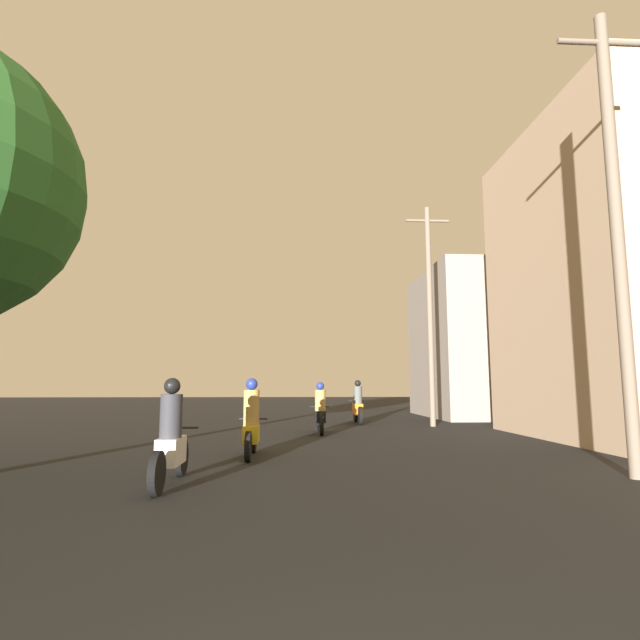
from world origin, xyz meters
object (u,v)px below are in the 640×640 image
(building_right_near, at_px, (627,278))
(utility_pole_far, at_px, (430,309))
(motorcycle_yellow, at_px, (251,425))
(motorcycle_black, at_px, (320,413))
(motorcycle_white, at_px, (171,441))
(building_right_far, at_px, (488,344))
(motorcycle_orange, at_px, (358,406))
(utility_pole_near, at_px, (616,224))

(building_right_near, distance_m, utility_pole_far, 6.30)
(motorcycle_yellow, xyz_separation_m, motorcycle_black, (1.67, 4.89, -0.02))
(motorcycle_white, xyz_separation_m, building_right_near, (10.98, 5.41, 3.76))
(motorcycle_white, bearing_deg, building_right_far, 53.77)
(motorcycle_orange, bearing_deg, motorcycle_white, -118.84)
(motorcycle_white, distance_m, building_right_near, 12.80)
(utility_pole_near, bearing_deg, building_right_far, 76.04)
(utility_pole_near, distance_m, utility_pole_far, 9.93)
(motorcycle_yellow, distance_m, building_right_far, 16.18)
(motorcycle_yellow, bearing_deg, motorcycle_white, -108.36)
(motorcycle_white, bearing_deg, motorcycle_black, 70.58)
(building_right_far, bearing_deg, motorcycle_black, -137.63)
(building_right_far, relative_size, utility_pole_near, 0.86)
(building_right_far, relative_size, utility_pole_far, 0.85)
(building_right_near, bearing_deg, building_right_far, 90.41)
(motorcycle_black, height_order, utility_pole_near, utility_pole_near)
(motorcycle_white, bearing_deg, motorcycle_yellow, 70.82)
(motorcycle_orange, bearing_deg, utility_pole_far, -37.63)
(motorcycle_orange, xyz_separation_m, building_right_far, (6.67, 3.82, 2.73))
(motorcycle_yellow, relative_size, utility_pole_far, 0.24)
(building_right_near, relative_size, utility_pole_near, 1.11)
(building_right_far, xyz_separation_m, utility_pole_far, (-4.18, -5.21, 0.80))
(utility_pole_near, xyz_separation_m, utility_pole_far, (-0.42, 9.92, 0.06))
(motorcycle_white, bearing_deg, motorcycle_orange, 68.98)
(building_right_near, distance_m, building_right_far, 9.91)
(motorcycle_black, height_order, motorcycle_orange, motorcycle_orange)
(motorcycle_orange, distance_m, building_right_near, 9.79)
(utility_pole_near, bearing_deg, motorcycle_black, 120.95)
(building_right_near, relative_size, utility_pole_far, 1.10)
(utility_pole_far, bearing_deg, motorcycle_white, -123.79)
(motorcycle_yellow, bearing_deg, building_right_far, 51.47)
(motorcycle_orange, height_order, utility_pole_far, utility_pole_far)
(motorcycle_black, bearing_deg, utility_pole_near, -62.30)
(motorcycle_orange, relative_size, utility_pole_far, 0.26)
(building_right_near, bearing_deg, motorcycle_white, -153.76)
(motorcycle_black, height_order, utility_pole_far, utility_pole_far)
(motorcycle_yellow, height_order, building_right_near, building_right_near)
(motorcycle_black, bearing_deg, motorcycle_yellow, -112.12)
(motorcycle_yellow, relative_size, motorcycle_black, 0.92)
(building_right_far, bearing_deg, motorcycle_white, -125.54)
(motorcycle_white, distance_m, utility_pole_far, 12.61)
(motorcycle_black, relative_size, building_right_far, 0.30)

